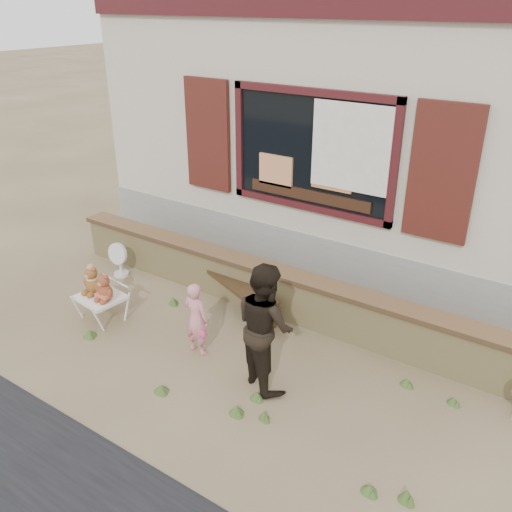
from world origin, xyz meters
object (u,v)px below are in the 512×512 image
Objects in this scene: folding_chair at (101,298)px; adult at (265,326)px; bench at (237,288)px; teddy_bear_left at (92,279)px; child at (196,319)px; teddy_bear_right at (105,287)px.

adult is (2.55, 0.11, 0.42)m from folding_chair.
teddy_bear_left is (-1.47, -1.26, 0.27)m from bench.
child is 1.03m from adult.
adult is at bearing -178.88° from child.
child is at bearing -56.75° from bench.
child is (1.42, 0.15, -0.07)m from teddy_bear_right.
folding_chair is at bearing 30.51° from adult.
folding_chair is 0.27m from teddy_bear_right.
child is at bearing 13.27° from teddy_bear_right.
child reaches higher than bench.
teddy_bear_left is 1.07× the size of teddy_bear_right.
folding_chair is 1.55× the size of teddy_bear_left.
bench is 2.50× the size of folding_chair.
teddy_bear_right is at bearing -110.48° from bench.
bench is at bearing 51.02° from folding_chair.
teddy_bear_left is 2.70m from adult.
adult reaches higher than teddy_bear_right.
teddy_bear_right is 0.40× the size of child.
folding_chair is 0.67× the size of child.
child reaches higher than teddy_bear_right.
adult is at bearing -21.51° from bench.
teddy_bear_left is 0.28m from teddy_bear_right.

